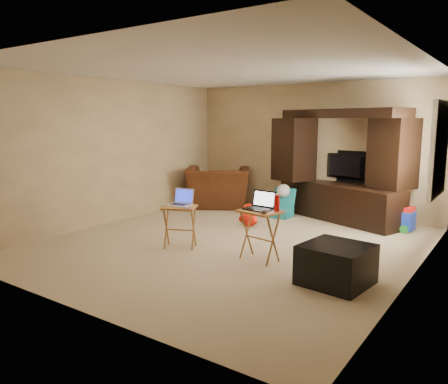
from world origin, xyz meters
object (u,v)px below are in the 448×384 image
Objects in this scene: plush_toy at (249,215)px; mouse_left at (187,207)px; laptop_left at (179,197)px; laptop_right at (258,201)px; push_toy at (395,216)px; tray_table_left at (180,227)px; tray_table_right at (260,235)px; mouse_right at (264,211)px; entertainment_center at (340,165)px; water_bottle at (277,203)px; television at (344,167)px; recliner at (218,187)px; child_rocker at (280,203)px; ottoman at (336,264)px.

mouse_left reaches higher than plush_toy.
laptop_right is at bearing 0.03° from laptop_left.
mouse_left reaches higher than push_toy.
laptop_right reaches higher than mouse_left.
tray_table_left is at bearing -167.44° from laptop_right.
laptop_right reaches higher than tray_table_right.
push_toy is at bearing 72.02° from mouse_right.
entertainment_center reaches higher than push_toy.
tray_table_right is at bearing -158.20° from water_bottle.
tray_table_right is 5.42× the size of mouse_left.
plush_toy is at bearing 62.55° from television.
push_toy is 2.99m from mouse_right.
mouse_right is (1.20, -1.60, 0.48)m from plush_toy.
recliner reaches higher than push_toy.
water_bottle is at bearing -65.06° from entertainment_center.
recliner is 1.55m from child_rocker.
tray_table_left is 1.74× the size of laptop_right.
tray_table_left is (-0.25, -2.60, 0.03)m from child_rocker.
water_bottle reaches higher than plush_toy.
water_bottle is (0.20, -2.77, -0.24)m from entertainment_center.
entertainment_center reaches higher than water_bottle.
tray_table_right reaches higher than plush_toy.
laptop_right is at bearing 95.32° from television.
tray_table_left is at bearing -51.65° from laptop_left.
mouse_left is 1.17m from mouse_right.
child_rocker is (1.54, -0.15, -0.14)m from recliner.
push_toy is 2.93m from ottoman.
child_rocker is 2.02m from push_toy.
television is at bearing 110.91° from entertainment_center.
child_rocker is 0.98m from plush_toy.
mouse_right is at bearing -66.68° from entertainment_center.
tray_table_right is 3.25× the size of water_bottle.
entertainment_center is 0.24m from television.
mouse_left is at bearing -157.41° from tray_table_right.
mouse_left is (0.19, -0.07, 0.33)m from tray_table_left.
television is 3.59m from ottoman.
mouse_right is at bearing -102.29° from push_toy.
mouse_left is at bearing 179.49° from ottoman.
television is 1.69× the size of tray_table_left.
tray_table_right is at bearing -1.09° from laptop_left.
child_rocker is at bearing -136.73° from entertainment_center.
mouse_left is at bearing -87.70° from entertainment_center.
mouse_right is at bearing -109.29° from water_bottle.
water_bottle reaches higher than mouse_left.
laptop_left is at bearing -91.97° from entertainment_center.
push_toy is at bearing 29.85° from plush_toy.
child_rocker is 2.83m from mouse_right.
ottoman is 1.31m from laptop_right.
mouse_right is 0.66× the size of water_bottle.
plush_toy is (-0.10, -0.97, -0.07)m from child_rocker.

